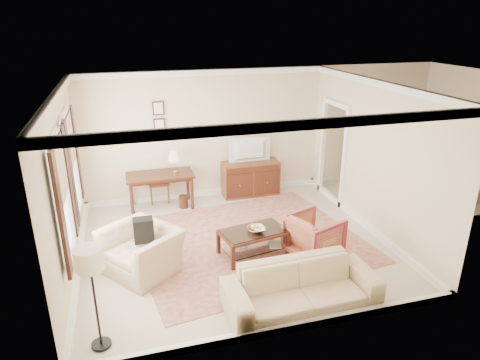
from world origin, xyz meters
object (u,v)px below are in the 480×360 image
sideboard (250,178)px  club_armchair (141,244)px  striped_armchair (314,234)px  coffee_table (253,236)px  tv (251,143)px  writing_desk (160,179)px  sofa (302,281)px

sideboard → club_armchair: size_ratio=1.14×
striped_armchair → coffee_table: bearing=53.7°
coffee_table → striped_armchair: size_ratio=1.48×
sideboard → striped_armchair: bearing=-85.1°
tv → coffee_table: tv is taller
tv → striped_armchair: bearing=94.9°
striped_armchair → writing_desk: bearing=20.2°
tv → striped_armchair: tv is taller
writing_desk → coffee_table: 2.83m
sideboard → club_armchair: club_armchair is taller
coffee_table → sofa: (0.23, -1.57, 0.07)m
tv → striped_armchair: 3.06m
writing_desk → sideboard: bearing=4.8°
sideboard → striped_armchair: striped_armchair is taller
striped_armchair → sideboard: bearing=-15.3°
club_armchair → sofa: size_ratio=0.52×
tv → sideboard: bearing=-90.0°
writing_desk → sofa: size_ratio=0.64×
writing_desk → coffee_table: bearing=-61.7°
writing_desk → club_armchair: (-0.58, -2.46, -0.17)m
club_armchair → striped_armchair: bearing=47.5°
writing_desk → sofa: 4.35m
writing_desk → sideboard: size_ratio=1.09×
coffee_table → club_armchair: bearing=179.7°
coffee_table → club_armchair: 1.92m
sideboard → club_armchair: 3.76m
striped_armchair → club_armchair: (-2.93, 0.31, 0.09)m
club_armchair → sideboard: bearing=98.0°
tv → club_armchair: tv is taller
coffee_table → writing_desk: bearing=118.3°
coffee_table → striped_armchair: bearing=-16.1°
tv → sofa: tv is taller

